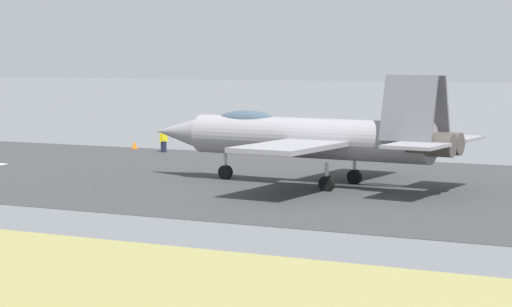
{
  "coord_description": "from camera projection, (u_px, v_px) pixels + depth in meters",
  "views": [
    {
      "loc": [
        -19.27,
        47.69,
        6.57
      ],
      "look_at": [
        0.8,
        7.23,
        2.2
      ],
      "focal_mm": 70.92,
      "sensor_mm": 36.0,
      "label": 1
    }
  ],
  "objects": [
    {
      "name": "ground_plane",
      "position": [
        333.0,
        185.0,
        51.68
      ],
      "size": [
        400.0,
        400.0,
        0.0
      ],
      "primitive_type": "plane",
      "color": "slate"
    },
    {
      "name": "runway_strip",
      "position": [
        333.0,
        185.0,
        51.67
      ],
      "size": [
        240.0,
        26.0,
        0.02
      ],
      "color": "#373739",
      "rests_on": "ground"
    },
    {
      "name": "fighter_jet",
      "position": [
        306.0,
        137.0,
        51.23
      ],
      "size": [
        17.76,
        14.03,
        5.69
      ],
      "color": "gray",
      "rests_on": "ground"
    },
    {
      "name": "crew_person",
      "position": [
        164.0,
        141.0,
        68.9
      ],
      "size": [
        0.4,
        0.67,
        1.58
      ],
      "color": "#1E2338",
      "rests_on": "ground"
    },
    {
      "name": "marker_cone_mid",
      "position": [
        324.0,
        154.0,
        65.1
      ],
      "size": [
        0.44,
        0.44,
        0.55
      ],
      "primitive_type": "cone",
      "color": "orange",
      "rests_on": "ground"
    },
    {
      "name": "marker_cone_far",
      "position": [
        135.0,
        145.0,
        71.52
      ],
      "size": [
        0.44,
        0.44,
        0.55
      ],
      "primitive_type": "cone",
      "color": "orange",
      "rests_on": "ground"
    }
  ]
}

